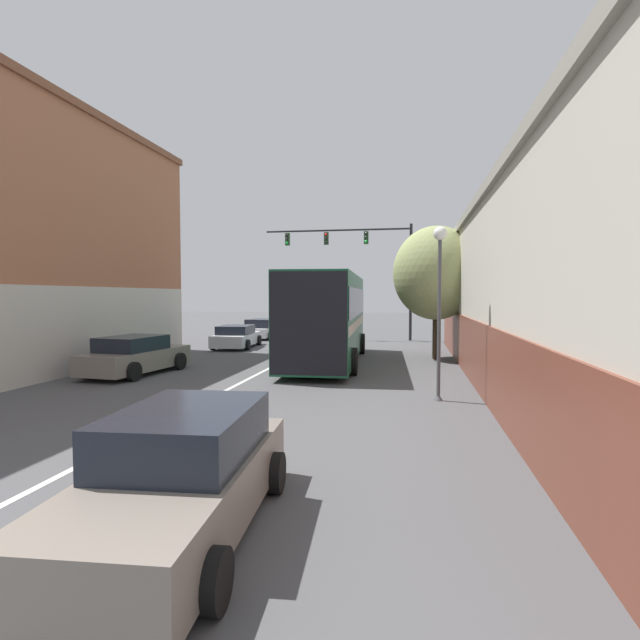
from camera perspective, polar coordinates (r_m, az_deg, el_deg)
The scene contains 10 objects.
lane_center_line at distance 20.29m, azimuth -5.42°, elevation -5.30°, with size 0.14×45.60×0.01m.
building_right_storefront at distance 17.34m, azimuth 28.22°, elevation 3.23°, with size 6.89×28.55×5.94m.
bus at distance 21.25m, azimuth 0.84°, elevation 0.69°, with size 3.32×10.90×3.71m.
hatchback_foreground at distance 6.51m, azimuth -15.49°, elevation -16.78°, with size 2.19×4.54×1.47m.
parked_car_left_near at distance 19.38m, azimuth -20.36°, elevation -3.85°, with size 2.44×4.62×1.40m.
parked_car_left_mid at distance 33.71m, azimuth -6.49°, elevation -1.03°, with size 2.25×4.64×1.29m.
parked_car_left_far at distance 27.83m, azimuth -9.51°, elevation -1.91°, with size 2.35×4.59×1.23m.
traffic_signal_gantry at distance 32.37m, azimuth 4.89°, elevation 7.51°, with size 9.52×0.36×7.38m.
street_lamp at distance 13.85m, azimuth 13.49°, elevation 3.38°, with size 0.37×0.37×4.72m.
street_tree_near at distance 23.06m, azimuth 13.10°, elevation 5.24°, with size 3.83×3.44×5.98m.
Camera 1 is at (5.47, -2.52, 2.87)m, focal length 28.00 mm.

